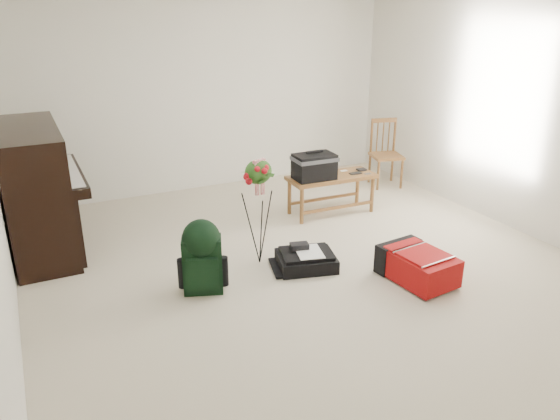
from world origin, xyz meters
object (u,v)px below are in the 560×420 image
bench (320,170)px  dining_chair (385,154)px  red_suitcase (414,263)px  black_duffel (306,259)px  piano (38,192)px  flower_stand (259,212)px  green_backpack (202,253)px

bench → dining_chair: (1.36, 0.60, -0.13)m
bench → red_suitcase: bench is taller
dining_chair → red_suitcase: dining_chair is taller
black_duffel → piano: bearing=159.4°
bench → black_duffel: size_ratio=1.68×
dining_chair → flower_stand: size_ratio=0.84×
bench → red_suitcase: size_ratio=1.50×
piano → red_suitcase: piano is taller
red_suitcase → black_duffel: bearing=135.4°
dining_chair → green_backpack: (-3.14, -1.69, -0.07)m
bench → black_duffel: (-0.77, -1.09, -0.48)m
red_suitcase → flower_stand: size_ratio=0.66×
bench → red_suitcase: 1.76m
green_backpack → flower_stand: flower_stand is taller
piano → green_backpack: bearing=-53.2°
red_suitcase → flower_stand: bearing=135.1°
green_backpack → flower_stand: 0.74m
piano → red_suitcase: bearing=-36.4°
bench → red_suitcase: bearing=-87.7°
dining_chair → red_suitcase: size_ratio=1.27×
flower_stand → green_backpack: bearing=-174.3°
piano → flower_stand: piano is taller
dining_chair → red_suitcase: 2.69m
black_duffel → green_backpack: green_backpack is taller
piano → flower_stand: size_ratio=1.42×
dining_chair → flower_stand: 2.85m
dining_chair → green_backpack: bearing=-136.8°
flower_stand → bench: bearing=17.5°
piano → dining_chair: piano is taller
black_duffel → bench: bearing=69.6°
black_duffel → flower_stand: bearing=155.1°
dining_chair → red_suitcase: bearing=-105.6°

